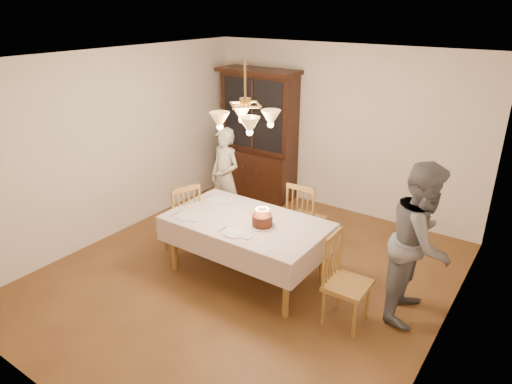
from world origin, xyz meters
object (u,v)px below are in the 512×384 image
Objects in this scene: dining_table at (246,226)px; china_hutch at (259,136)px; birthday_cake at (262,221)px; elderly_woman at (225,177)px; chair_far_side at (306,220)px.

dining_table is 2.67m from china_hutch.
china_hutch reaches higher than birthday_cake.
dining_table is at bearing 174.06° from birthday_cake.
elderly_woman reaches higher than birthday_cake.
birthday_cake is (0.25, -0.03, 0.14)m from dining_table.
elderly_woman is (-1.14, 1.03, 0.06)m from dining_table.
china_hutch reaches higher than elderly_woman.
elderly_woman is at bearing 177.08° from chair_far_side.
birthday_cake is at bearing -26.73° from elderly_woman.
elderly_woman is at bearing 142.68° from birthday_cake.
chair_far_side is at bearing 73.94° from dining_table.
china_hutch is 1.28m from elderly_woman.
birthday_cake is at bearing -91.79° from chair_far_side.
elderly_woman is (-1.42, 0.07, 0.30)m from chair_far_side.
china_hutch reaches higher than dining_table.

